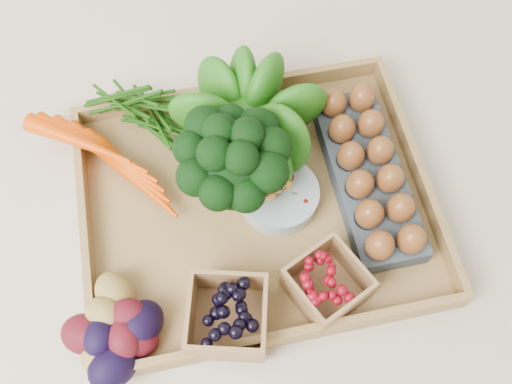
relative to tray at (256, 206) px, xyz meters
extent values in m
plane|color=beige|center=(0.00, 0.00, -0.01)|extent=(4.00, 4.00, 0.00)
cube|color=olive|center=(0.00, 0.00, 0.00)|extent=(0.55, 0.45, 0.01)
sphere|color=#1B4D0C|center=(0.01, 0.12, 0.09)|extent=(0.16, 0.16, 0.16)
cylinder|color=#8C9EA5|center=(0.04, 0.00, 0.02)|extent=(0.13, 0.13, 0.03)
cube|color=#394249|center=(0.18, 0.00, 0.03)|extent=(0.11, 0.31, 0.04)
cube|color=black|center=(-0.08, -0.18, 0.05)|extent=(0.13, 0.13, 0.08)
cube|color=#65040E|center=(0.07, -0.16, 0.04)|extent=(0.13, 0.13, 0.07)
camera|label=1|loc=(-0.08, -0.38, 0.84)|focal=40.00mm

